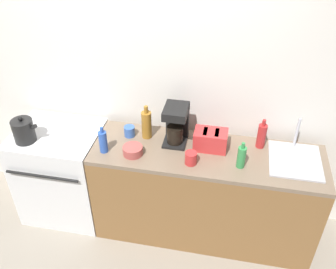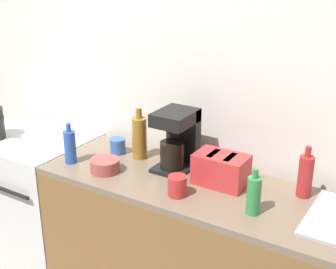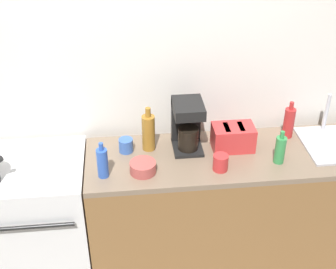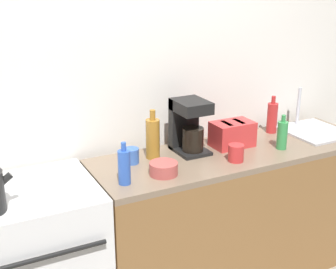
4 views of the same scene
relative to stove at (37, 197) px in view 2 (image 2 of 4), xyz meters
The scene contains 12 objects.
wall_back 1.12m from the stove, 29.28° to the left, with size 8.00×0.05×2.60m.
stove is the anchor object (origin of this frame).
counter_block 1.31m from the stove, ahead, with size 1.86×0.58×0.90m.
toaster 1.42m from the stove, ahead, with size 0.26×0.17×0.16m.
coffee_maker 1.20m from the stove, ahead, with size 0.19×0.24×0.33m.
bottle_blue 0.75m from the stove, 17.18° to the right, with size 0.07×0.07×0.23m.
bottle_green 1.66m from the stove, ahead, with size 0.06×0.06×0.22m.
bottle_amber 0.97m from the stove, ahead, with size 0.08×0.08×0.30m.
bottle_red 1.81m from the stove, ahead, with size 0.07×0.07×0.26m.
cup_blue 0.81m from the stove, ahead, with size 0.09×0.09×0.09m.
cup_red 1.30m from the stove, ahead, with size 0.09×0.09×0.10m.
bowl 0.88m from the stove, 11.01° to the right, with size 0.16×0.16×0.07m.
Camera 2 is at (1.57, -1.58, 2.00)m, focal length 50.00 mm.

